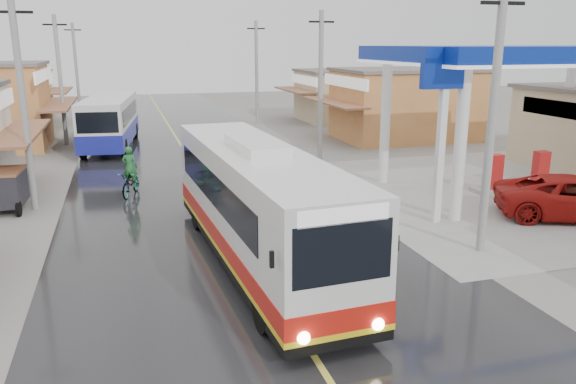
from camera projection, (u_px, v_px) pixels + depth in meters
name	position (u px, v px, depth m)	size (l,w,h in m)	color
ground	(263.00, 276.00, 15.68)	(120.00, 120.00, 0.00)	slate
road	(194.00, 167.00, 29.57)	(12.00, 90.00, 0.02)	black
centre_line	(194.00, 166.00, 29.57)	(0.15, 90.00, 0.01)	#D8CC4C
shopfronts_right	(474.00, 161.00, 30.91)	(11.00, 44.00, 4.80)	beige
utility_poles_left	(54.00, 171.00, 28.59)	(1.60, 50.00, 8.00)	gray
utility_poles_right	(319.00, 159.00, 31.50)	(1.60, 36.00, 8.00)	gray
coach_bus	(257.00, 205.00, 16.30)	(3.27, 11.85, 3.66)	silver
second_bus	(110.00, 121.00, 34.53)	(3.63, 9.57, 3.10)	silver
cyclist	(131.00, 179.00, 23.79)	(1.32, 2.13, 2.17)	black
tricycle_near	(5.00, 188.00, 21.54)	(1.52, 2.20, 1.62)	#26262D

